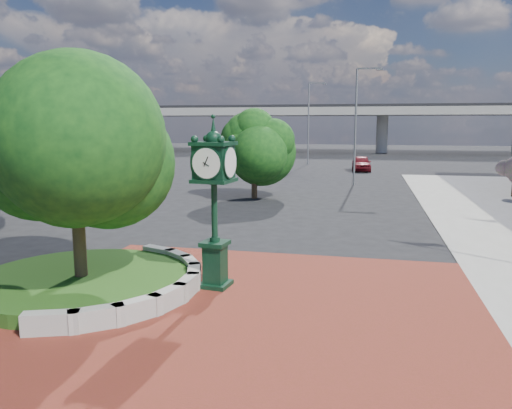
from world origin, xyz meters
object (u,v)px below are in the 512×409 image
object	(u,v)px
post_clock	(214,196)
street_lamp_far	(310,117)
street_lamp_near	(359,117)
parked_car	(361,163)

from	to	relation	value
post_clock	street_lamp_far	distance (m)	44.36
street_lamp_near	parked_car	bearing A→B (deg)	89.08
street_lamp_near	street_lamp_far	xyz separation A→B (m)	(-5.74, 18.53, 0.26)
parked_car	street_lamp_near	size ratio (longest dim) A/B	0.51
post_clock	street_lamp_far	world-z (taller)	street_lamp_far
parked_car	street_lamp_near	xyz separation A→B (m)	(-0.19, -11.57, 4.38)
parked_car	street_lamp_near	bearing A→B (deg)	-93.74
parked_car	street_lamp_far	xyz separation A→B (m)	(-5.92, 6.96, 4.64)
parked_car	street_lamp_near	world-z (taller)	street_lamp_near
post_clock	street_lamp_near	distance (m)	26.02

